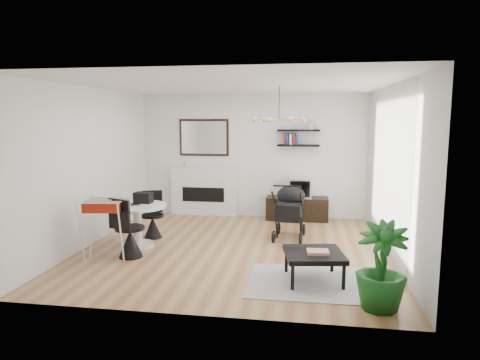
# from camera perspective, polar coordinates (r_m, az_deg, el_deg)

# --- Properties ---
(floor) EXTENTS (5.00, 5.00, 0.00)m
(floor) POSITION_cam_1_polar(r_m,az_deg,el_deg) (7.28, -0.74, -9.12)
(floor) COLOR #925F38
(floor) RESTS_ON ground
(ceiling) EXTENTS (5.00, 5.00, 0.00)m
(ceiling) POSITION_cam_1_polar(r_m,az_deg,el_deg) (6.97, -0.78, 12.58)
(ceiling) COLOR white
(ceiling) RESTS_ON wall_back
(wall_back) EXTENTS (5.00, 0.00, 5.00)m
(wall_back) POSITION_cam_1_polar(r_m,az_deg,el_deg) (9.46, 1.73, 3.23)
(wall_back) COLOR white
(wall_back) RESTS_ON floor
(wall_left) EXTENTS (0.00, 5.00, 5.00)m
(wall_left) POSITION_cam_1_polar(r_m,az_deg,el_deg) (7.81, -19.18, 1.73)
(wall_left) COLOR white
(wall_left) RESTS_ON floor
(wall_right) EXTENTS (0.00, 5.00, 5.00)m
(wall_right) POSITION_cam_1_polar(r_m,az_deg,el_deg) (7.04, 19.76, 1.05)
(wall_right) COLOR white
(wall_right) RESTS_ON floor
(sheer_curtain) EXTENTS (0.04, 3.60, 2.60)m
(sheer_curtain) POSITION_cam_1_polar(r_m,az_deg,el_deg) (7.21, 18.68, 1.26)
(sheer_curtain) COLOR white
(sheer_curtain) RESTS_ON wall_right
(fireplace) EXTENTS (1.50, 0.17, 2.16)m
(fireplace) POSITION_cam_1_polar(r_m,az_deg,el_deg) (9.66, -4.83, -0.67)
(fireplace) COLOR white
(fireplace) RESTS_ON floor
(shelf_lower) EXTENTS (0.90, 0.25, 0.04)m
(shelf_lower) POSITION_cam_1_polar(r_m,az_deg,el_deg) (9.25, 7.77, 4.60)
(shelf_lower) COLOR black
(shelf_lower) RESTS_ON wall_back
(shelf_upper) EXTENTS (0.90, 0.25, 0.04)m
(shelf_upper) POSITION_cam_1_polar(r_m,az_deg,el_deg) (9.23, 7.81, 6.58)
(shelf_upper) COLOR black
(shelf_upper) RESTS_ON wall_back
(pendant_lamp) EXTENTS (0.90, 0.90, 0.10)m
(pendant_lamp) POSITION_cam_1_polar(r_m,az_deg,el_deg) (7.17, 5.21, 8.03)
(pendant_lamp) COLOR tan
(pendant_lamp) RESTS_ON ceiling
(tv_console) EXTENTS (1.32, 0.46, 0.49)m
(tv_console) POSITION_cam_1_polar(r_m,az_deg,el_deg) (9.32, 7.60, -3.78)
(tv_console) COLOR black
(tv_console) RESTS_ON floor
(crt_tv) EXTENTS (0.49, 0.42, 0.42)m
(crt_tv) POSITION_cam_1_polar(r_m,az_deg,el_deg) (9.23, 8.01, -1.00)
(crt_tv) COLOR silver
(crt_tv) RESTS_ON tv_console
(dining_table) EXTENTS (0.98, 0.98, 0.72)m
(dining_table) POSITION_cam_1_polar(r_m,az_deg,el_deg) (7.48, -13.49, -5.11)
(dining_table) COLOR white
(dining_table) RESTS_ON floor
(laptop) EXTENTS (0.31, 0.21, 0.02)m
(laptop) POSITION_cam_1_polar(r_m,az_deg,el_deg) (7.39, -14.36, -3.27)
(laptop) COLOR black
(laptop) RESTS_ON dining_table
(black_bag) EXTENTS (0.33, 0.22, 0.18)m
(black_bag) POSITION_cam_1_polar(r_m,az_deg,el_deg) (7.59, -12.76, -2.31)
(black_bag) COLOR black
(black_bag) RESTS_ON dining_table
(newspaper) EXTENTS (0.37, 0.32, 0.01)m
(newspaper) POSITION_cam_1_polar(r_m,az_deg,el_deg) (7.25, -12.78, -3.49)
(newspaper) COLOR beige
(newspaper) RESTS_ON dining_table
(drinking_glass) EXTENTS (0.06, 0.06, 0.10)m
(drinking_glass) POSITION_cam_1_polar(r_m,az_deg,el_deg) (7.67, -14.77, -2.57)
(drinking_glass) COLOR white
(drinking_glass) RESTS_ON dining_table
(chair_far) EXTENTS (0.44, 0.45, 0.85)m
(chair_far) POSITION_cam_1_polar(r_m,az_deg,el_deg) (8.03, -11.57, -5.66)
(chair_far) COLOR black
(chair_far) RESTS_ON floor
(chair_near) EXTENTS (0.51, 0.52, 0.96)m
(chair_near) POSITION_cam_1_polar(r_m,az_deg,el_deg) (6.97, -14.55, -7.57)
(chair_near) COLOR black
(chair_near) RESTS_ON floor
(drying_rack) EXTENTS (0.72, 0.69, 0.96)m
(drying_rack) POSITION_cam_1_polar(r_m,az_deg,el_deg) (6.91, -17.50, -6.11)
(drying_rack) COLOR white
(drying_rack) RESTS_ON floor
(stroller) EXTENTS (0.60, 0.90, 1.06)m
(stroller) POSITION_cam_1_polar(r_m,az_deg,el_deg) (7.86, 6.66, -4.43)
(stroller) COLOR black
(stroller) RESTS_ON floor
(rug) EXTENTS (1.78, 1.28, 0.01)m
(rug) POSITION_cam_1_polar(r_m,az_deg,el_deg) (5.92, 10.00, -13.33)
(rug) COLOR gray
(rug) RESTS_ON floor
(coffee_table) EXTENTS (0.87, 0.87, 0.39)m
(coffee_table) POSITION_cam_1_polar(r_m,az_deg,el_deg) (5.88, 9.81, -9.84)
(coffee_table) COLOR black
(coffee_table) RESTS_ON rug
(magazines) EXTENTS (0.30, 0.24, 0.04)m
(magazines) POSITION_cam_1_polar(r_m,az_deg,el_deg) (5.81, 10.35, -9.42)
(magazines) COLOR #BE322F
(magazines) RESTS_ON coffee_table
(potted_plant) EXTENTS (0.64, 0.64, 1.02)m
(potted_plant) POSITION_cam_1_polar(r_m,az_deg,el_deg) (5.18, 18.31, -10.88)
(potted_plant) COLOR #164F18
(potted_plant) RESTS_ON floor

